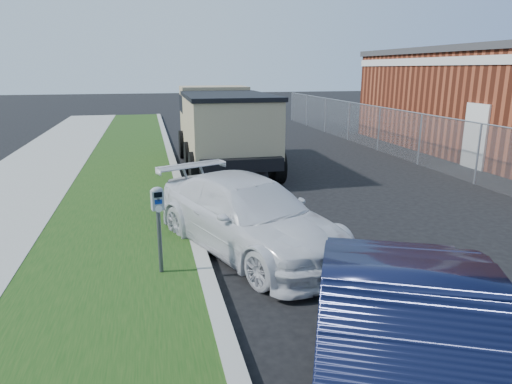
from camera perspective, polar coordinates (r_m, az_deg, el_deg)
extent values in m
plane|color=black|center=(8.73, 10.59, -7.47)|extent=(120.00, 120.00, 0.00)
cube|color=gray|center=(9.92, -8.12, -4.11)|extent=(0.25, 50.00, 0.15)
cube|color=#14360E|center=(9.93, -17.37, -4.72)|extent=(3.00, 50.00, 0.13)
plane|color=slate|center=(17.30, 19.80, 6.21)|extent=(0.00, 30.00, 30.00)
cylinder|color=#969CA4|center=(17.20, 20.07, 9.17)|extent=(0.04, 30.00, 0.04)
cylinder|color=#969CA4|center=(14.91, 25.99, 4.26)|extent=(0.06, 0.06, 1.80)
cylinder|color=#969CA4|center=(17.30, 19.80, 6.21)|extent=(0.06, 0.06, 1.80)
cylinder|color=#969CA4|center=(19.86, 15.13, 7.62)|extent=(0.06, 0.06, 1.80)
cylinder|color=#969CA4|center=(22.53, 11.52, 8.67)|extent=(0.06, 0.06, 1.80)
cylinder|color=#969CA4|center=(25.27, 8.68, 9.47)|extent=(0.06, 0.06, 1.80)
cylinder|color=#969CA4|center=(28.06, 6.38, 10.10)|extent=(0.06, 0.06, 1.80)
cylinder|color=#969CA4|center=(30.90, 4.50, 10.60)|extent=(0.06, 0.06, 1.80)
cube|color=silver|center=(18.79, 22.79, 14.86)|extent=(0.06, 14.00, 0.30)
cube|color=silver|center=(17.32, 25.70, 6.29)|extent=(0.08, 1.10, 2.20)
cylinder|color=#3F4247|center=(7.48, -11.93, -6.10)|extent=(0.08, 0.08, 1.03)
cube|color=gray|center=(7.27, -12.23, -1.01)|extent=(0.21, 0.16, 0.31)
ellipsoid|color=gray|center=(7.22, -12.30, 0.17)|extent=(0.22, 0.17, 0.12)
cube|color=black|center=(7.18, -12.15, -0.36)|extent=(0.12, 0.04, 0.08)
cube|color=navy|center=(7.21, -12.10, -1.22)|extent=(0.11, 0.03, 0.07)
cylinder|color=silver|center=(7.24, -12.05, -2.08)|extent=(0.11, 0.03, 0.11)
cube|color=#3F4247|center=(7.20, -12.12, -0.98)|extent=(0.04, 0.01, 0.05)
imported|color=silver|center=(8.59, -1.26, -2.78)|extent=(3.56, 5.03, 1.35)
imported|color=black|center=(4.48, 18.74, -20.36)|extent=(3.38, 4.95, 1.54)
cube|color=black|center=(15.63, -4.00, 5.68)|extent=(2.38, 6.75, 0.37)
cube|color=#94825F|center=(17.90, -5.26, 9.66)|extent=(2.49, 1.92, 2.10)
cube|color=black|center=(17.86, -5.29, 11.00)|extent=(2.52, 1.94, 0.63)
cube|color=#94825F|center=(14.69, -3.55, 8.50)|extent=(2.57, 4.44, 1.68)
cube|color=black|center=(14.61, -3.61, 11.91)|extent=(2.67, 4.55, 0.13)
cube|color=black|center=(18.99, -5.60, 7.09)|extent=(2.53, 0.18, 0.32)
cylinder|color=black|center=(17.81, -9.01, 5.93)|extent=(0.35, 1.06, 1.05)
cylinder|color=black|center=(18.13, -1.32, 6.27)|extent=(0.35, 1.06, 1.05)
cylinder|color=black|center=(15.02, -8.25, 4.26)|extent=(0.35, 1.06, 1.05)
cylinder|color=black|center=(15.39, 0.79, 4.68)|extent=(0.35, 1.06, 1.05)
cylinder|color=black|center=(13.17, -7.56, 2.76)|extent=(0.35, 1.06, 1.05)
cylinder|color=black|center=(13.59, 2.66, 3.26)|extent=(0.35, 1.06, 1.05)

